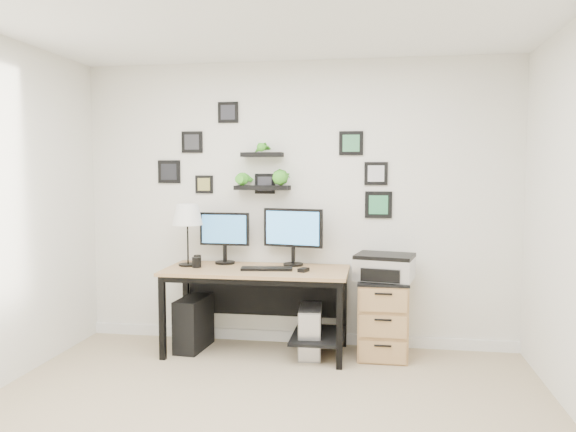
% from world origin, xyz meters
% --- Properties ---
extents(room, '(4.00, 4.00, 4.00)m').
position_xyz_m(room, '(0.00, 1.98, 0.05)').
color(room, tan).
rests_on(room, ground).
extents(desk, '(1.60, 0.70, 0.75)m').
position_xyz_m(desk, '(-0.27, 1.67, 0.63)').
color(desk, '#AE8452').
rests_on(desk, ground).
extents(monitor_left, '(0.46, 0.19, 0.47)m').
position_xyz_m(monitor_left, '(-0.64, 1.84, 1.03)').
color(monitor_left, black).
rests_on(monitor_left, desk).
extents(monitor_right, '(0.55, 0.21, 0.52)m').
position_xyz_m(monitor_right, '(-0.01, 1.84, 1.06)').
color(monitor_right, black).
rests_on(monitor_right, desk).
extents(keyboard, '(0.46, 0.20, 0.02)m').
position_xyz_m(keyboard, '(-0.20, 1.59, 0.76)').
color(keyboard, black).
rests_on(keyboard, desk).
extents(mouse, '(0.10, 0.12, 0.03)m').
position_xyz_m(mouse, '(0.13, 1.55, 0.77)').
color(mouse, black).
rests_on(mouse, desk).
extents(table_lamp, '(0.27, 0.27, 0.56)m').
position_xyz_m(table_lamp, '(-0.94, 1.70, 1.20)').
color(table_lamp, black).
rests_on(table_lamp, desk).
extents(mug, '(0.08, 0.08, 0.09)m').
position_xyz_m(mug, '(-0.84, 1.61, 0.80)').
color(mug, black).
rests_on(mug, desk).
extents(pen_cup, '(0.07, 0.07, 0.09)m').
position_xyz_m(pen_cup, '(-0.88, 1.78, 0.79)').
color(pen_cup, black).
rests_on(pen_cup, desk).
extents(pc_tower_black, '(0.25, 0.49, 0.47)m').
position_xyz_m(pc_tower_black, '(-0.89, 1.65, 0.23)').
color(pc_tower_black, black).
rests_on(pc_tower_black, ground).
extents(pc_tower_grey, '(0.22, 0.44, 0.43)m').
position_xyz_m(pc_tower_grey, '(0.17, 1.64, 0.21)').
color(pc_tower_grey, gray).
rests_on(pc_tower_grey, ground).
extents(file_cabinet, '(0.43, 0.53, 0.67)m').
position_xyz_m(file_cabinet, '(0.80, 1.72, 0.34)').
color(file_cabinet, '#AE8452').
rests_on(file_cabinet, ground).
extents(printer, '(0.55, 0.47, 0.22)m').
position_xyz_m(printer, '(0.81, 1.73, 0.78)').
color(printer, silver).
rests_on(printer, file_cabinet).
extents(wall_decor, '(2.20, 0.18, 1.06)m').
position_xyz_m(wall_decor, '(-0.26, 1.93, 1.64)').
color(wall_decor, black).
rests_on(wall_decor, ground).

